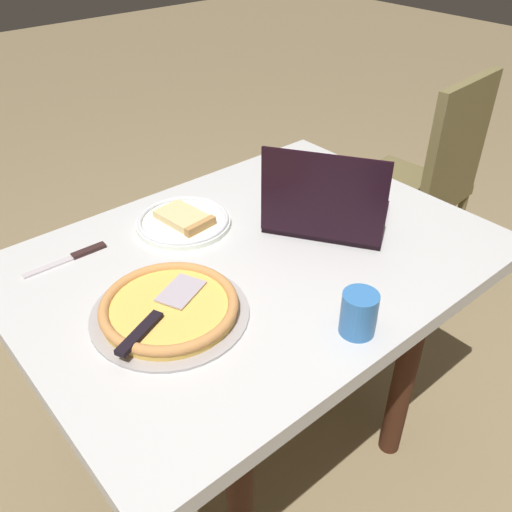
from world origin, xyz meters
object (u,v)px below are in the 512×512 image
object	(u,v)px
dining_table	(255,285)
table_knife	(74,257)
pizza_plate	(184,221)
pizza_tray	(169,308)
chair_near	(424,178)
drink_cup	(359,313)
laptop	(326,210)

from	to	relation	value
dining_table	table_knife	bearing A→B (deg)	-38.29
pizza_plate	pizza_tray	world-z (taller)	pizza_tray
dining_table	pizza_tray	world-z (taller)	pizza_tray
dining_table	chair_near	distance (m)	1.04
table_knife	drink_cup	distance (m)	0.71
pizza_tray	table_knife	bearing A→B (deg)	-79.00
pizza_tray	table_knife	size ratio (longest dim) A/B	1.63
table_knife	pizza_plate	bearing A→B (deg)	170.36
pizza_plate	table_knife	bearing A→B (deg)	-9.64
dining_table	drink_cup	size ratio (longest dim) A/B	12.16
dining_table	drink_cup	distance (m)	0.38
drink_cup	pizza_tray	bearing A→B (deg)	-47.79
table_knife	dining_table	bearing A→B (deg)	141.71
pizza_plate	chair_near	distance (m)	1.10
dining_table	laptop	distance (m)	0.27
table_knife	chair_near	distance (m)	1.39
pizza_plate	chair_near	xyz separation A→B (m)	(-1.08, 0.04, -0.22)
laptop	chair_near	bearing A→B (deg)	-165.20
table_knife	drink_cup	xyz separation A→B (m)	(-0.33, 0.62, 0.05)
table_knife	laptop	bearing A→B (deg)	152.41
dining_table	pizza_plate	bearing A→B (deg)	-75.60
drink_cup	chair_near	world-z (taller)	chair_near
dining_table	chair_near	world-z (taller)	chair_near
chair_near	dining_table	bearing A→B (deg)	10.38
table_knife	drink_cup	size ratio (longest dim) A/B	2.17
pizza_tray	chair_near	world-z (taller)	chair_near
laptop	drink_cup	size ratio (longest dim) A/B	4.05
dining_table	table_knife	xyz separation A→B (m)	(0.35, -0.28, 0.10)
pizza_tray	drink_cup	bearing A→B (deg)	132.21
pizza_plate	pizza_tray	xyz separation A→B (m)	(0.23, 0.28, 0.01)
pizza_plate	table_knife	xyz separation A→B (m)	(0.29, -0.05, -0.01)
pizza_tray	chair_near	distance (m)	1.34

